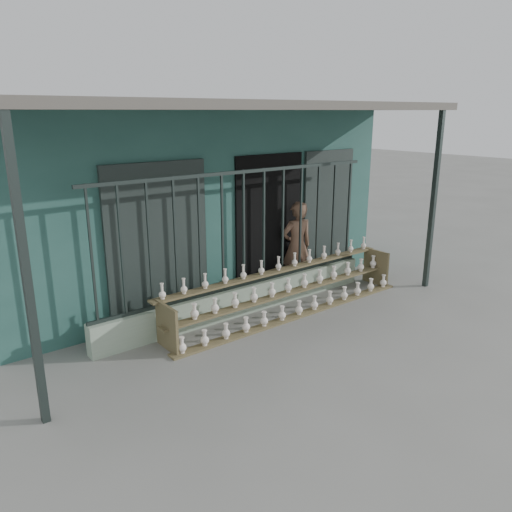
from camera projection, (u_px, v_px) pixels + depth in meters
ground at (300, 341)px, 6.95m from camera, size 60.00×60.00×0.00m
workshop_building at (154, 189)px, 9.69m from camera, size 7.40×6.60×3.21m
parapet_wall at (244, 299)px, 7.87m from camera, size 5.00×0.20×0.45m
security_fence at (244, 230)px, 7.55m from camera, size 5.00×0.04×1.80m
shelf_rack at (289, 290)px, 7.85m from camera, size 4.50×0.68×0.85m
elderly_woman at (297, 246)px, 8.72m from camera, size 0.65×0.50×1.59m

